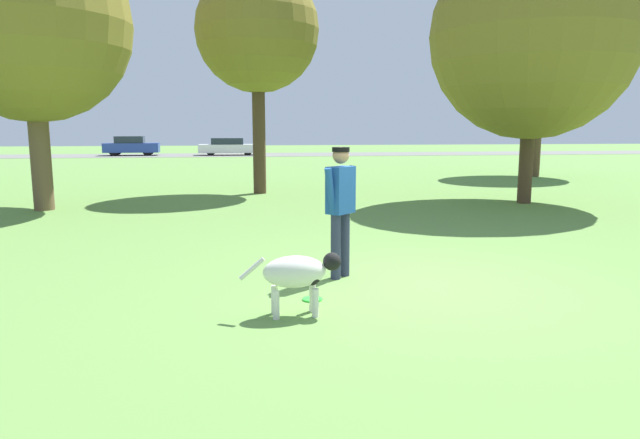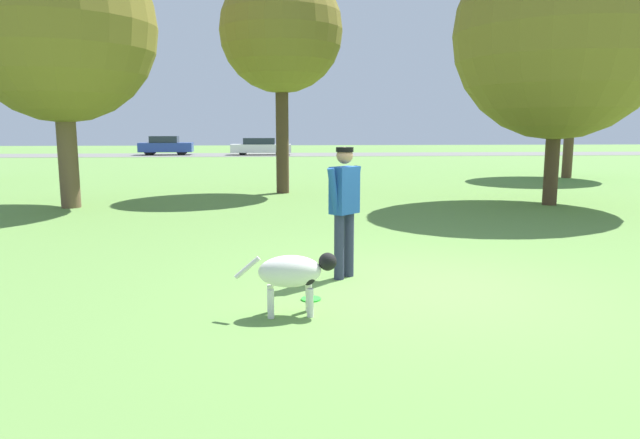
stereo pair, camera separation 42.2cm
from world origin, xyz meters
name	(u,v)px [view 2 (the right image)]	position (x,y,z in m)	size (l,w,h in m)	color
ground_plane	(424,287)	(0.00, 0.00, 0.00)	(120.00, 120.00, 0.00)	#608C42
far_road_strip	(298,155)	(0.00, 36.15, 0.01)	(120.00, 6.00, 0.01)	slate
person	(344,202)	(-0.93, 0.55, 1.01)	(0.52, 0.52, 1.72)	#2D334C
dog	(294,273)	(-1.64, -0.91, 0.45)	(1.08, 0.36, 0.66)	silver
frisbee	(311,299)	(-1.43, -0.40, 0.01)	(0.23, 0.23, 0.02)	#33D838
tree_near_left	(59,26)	(-6.88, 7.82, 4.35)	(4.57, 4.57, 6.65)	brown
tree_mid_center	(281,31)	(-1.56, 10.63, 4.75)	(3.62, 3.62, 6.59)	#4C3826
tree_far_right	(574,68)	(9.83, 15.13, 4.25)	(4.54, 4.54, 6.53)	brown
tree_near_right	(560,34)	(5.26, 7.34, 4.25)	(5.20, 5.20, 6.85)	#4C3826
parked_car_blue	(166,146)	(-9.73, 36.31, 0.69)	(3.90, 1.90, 1.39)	#284293
parked_car_white	(261,147)	(-2.75, 35.82, 0.62)	(4.43, 1.83, 1.25)	white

